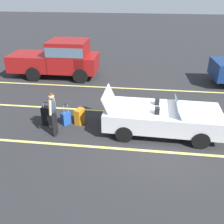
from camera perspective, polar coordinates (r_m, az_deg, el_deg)
ground_plane at (r=9.56m, az=10.88°, el=-4.41°), size 80.00×80.00×0.00m
lot_line_near at (r=8.51m, az=11.24°, el=-8.83°), size 18.00×0.12×0.01m
lot_line_mid at (r=10.81m, az=10.55°, el=-0.42°), size 18.00×0.12×0.01m
lot_line_far at (r=13.27m, az=10.11°, el=4.96°), size 18.00×0.12×0.01m
convertible_car at (r=9.28m, az=12.41°, el=-1.37°), size 4.23×1.93×1.52m
suitcase_large_black at (r=9.99m, az=-14.10°, el=-0.86°), size 0.48×0.30×0.99m
suitcase_medium_bright at (r=9.86m, az=-7.33°, el=-1.00°), size 0.36×0.46×0.62m
suitcase_small_carryon at (r=9.93m, az=-10.38°, el=-1.40°), size 0.37×0.39×0.89m
traveler_person at (r=9.02m, az=-13.21°, el=0.07°), size 0.22×0.60×1.65m
parked_pickup_truck_near at (r=14.95m, az=-11.47°, el=11.88°), size 5.02×2.13×2.10m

